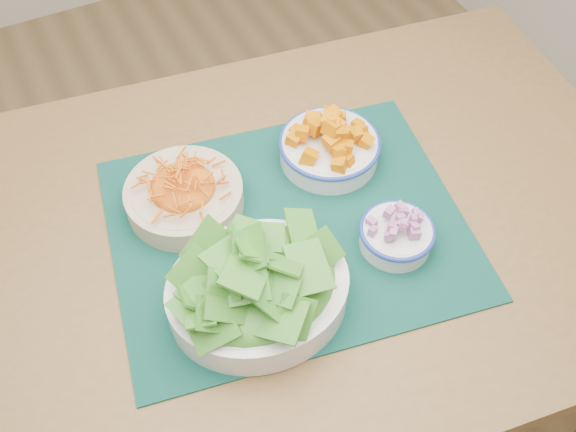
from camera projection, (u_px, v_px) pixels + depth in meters
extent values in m
cube|color=brown|center=(292.00, 227.00, 1.13)|extent=(1.44, 1.07, 0.04)
cylinder|color=brown|center=(453.00, 146.00, 1.77)|extent=(0.06, 0.06, 0.71)
cube|color=#052B24|center=(288.00, 227.00, 1.10)|extent=(0.67, 0.58, 0.00)
cylinder|color=beige|center=(185.00, 197.00, 1.11)|extent=(0.27, 0.27, 0.05)
ellipsoid|color=orange|center=(181.00, 181.00, 1.08)|extent=(0.18, 0.18, 0.04)
cylinder|color=silver|center=(329.00, 150.00, 1.18)|extent=(0.19, 0.19, 0.05)
torus|color=#213998|center=(330.00, 143.00, 1.17)|extent=(0.19, 0.19, 0.01)
ellipsoid|color=orange|center=(330.00, 132.00, 1.15)|extent=(0.16, 0.16, 0.04)
ellipsoid|color=#266F19|center=(257.00, 270.00, 0.93)|extent=(0.25, 0.21, 0.07)
cylinder|color=silver|center=(396.00, 236.00, 1.06)|extent=(0.13, 0.13, 0.04)
torus|color=#213599|center=(397.00, 230.00, 1.05)|extent=(0.13, 0.13, 0.01)
ellipsoid|color=#7F0F5A|center=(399.00, 224.00, 1.04)|extent=(0.11, 0.11, 0.02)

